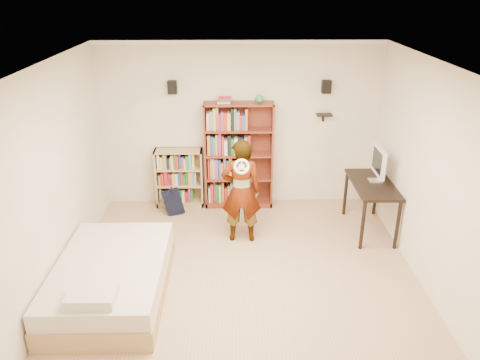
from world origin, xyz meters
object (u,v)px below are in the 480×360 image
object	(u,v)px
tall_bookshelf	(239,156)
daybed	(111,274)
low_bookshelf	(179,178)
computer_desk	(370,207)
person	(241,191)

from	to	relation	value
tall_bookshelf	daybed	size ratio (longest dim) A/B	0.89
low_bookshelf	computer_desk	world-z (taller)	low_bookshelf
daybed	person	xyz separation A→B (m)	(1.58, 1.30, 0.48)
computer_desk	person	xyz separation A→B (m)	(-1.94, -0.24, 0.38)
tall_bookshelf	person	bearing A→B (deg)	-89.09
daybed	person	bearing A→B (deg)	39.41
tall_bookshelf	daybed	world-z (taller)	tall_bookshelf
person	low_bookshelf	bearing A→B (deg)	-48.54
tall_bookshelf	low_bookshelf	distance (m)	1.06
computer_desk	daybed	xyz separation A→B (m)	(-3.53, -1.54, -0.10)
computer_desk	daybed	bearing A→B (deg)	-156.46
daybed	tall_bookshelf	bearing A→B (deg)	57.49
low_bookshelf	daybed	bearing A→B (deg)	-103.11
daybed	person	size ratio (longest dim) A/B	1.28
tall_bookshelf	low_bookshelf	world-z (taller)	tall_bookshelf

